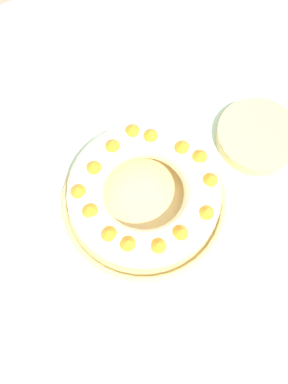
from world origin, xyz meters
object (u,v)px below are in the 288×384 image
Objects in this scene: side_bowl at (258,136)px; bundt_cake at (144,192)px; fork at (104,111)px; serving_knife at (86,109)px; serving_dish at (144,201)px; cake_knife at (93,129)px.

bundt_cake is at bearing -86.77° from side_bowl.
serving_knife reaches higher than fork.
fork is at bearing 174.05° from serving_dish.
fork is at bearing 50.93° from serving_knife.
serving_dish is at bearing -86.80° from side_bowl.
serving_knife is at bearing -129.62° from side_bowl.
fork is (-0.24, 0.02, -0.01)m from serving_dish.
cake_knife is (-0.21, -0.02, -0.06)m from bundt_cake.
side_bowl is (0.19, 0.30, 0.01)m from cake_knife.
fork is 0.90× the size of serving_knife.
bundt_cake is at bearing -2.79° from serving_knife.
cake_knife is (0.03, -0.04, 0.00)m from fork.
cake_knife is at bearing -175.34° from serving_dish.
side_bowl reaches higher than serving_knife.
side_bowl reaches higher than fork.
bundt_cake reaches higher than cake_knife.
bundt_cake is 1.49× the size of cake_knife.
fork is at bearing -130.27° from side_bowl.
serving_dish is 1.65× the size of cake_knife.
fork is 1.25× the size of side_bowl.
serving_dish is at bearing -10.45° from fork.
serving_knife is (-0.26, -0.01, -0.06)m from bundt_cake.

